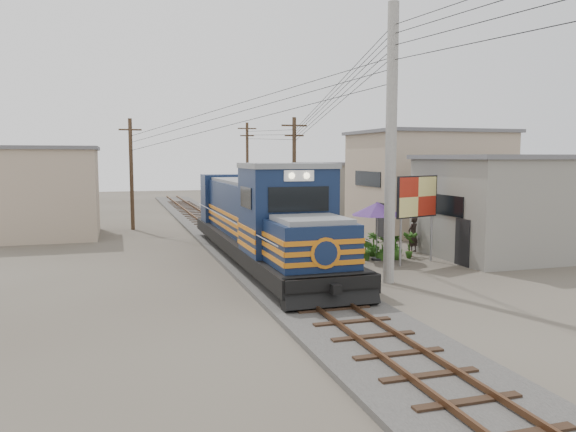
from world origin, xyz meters
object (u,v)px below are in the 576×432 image
object	(u,v)px
vendor	(413,234)
billboard	(417,199)
market_umbrella	(377,209)
locomotive	(261,221)

from	to	relation	value
vendor	billboard	bearing A→B (deg)	34.96
billboard	market_umbrella	bearing A→B (deg)	116.48
locomotive	market_umbrella	size ratio (longest dim) A/B	6.56
locomotive	vendor	size ratio (longest dim) A/B	9.76
vendor	locomotive	bearing A→B (deg)	-25.14
locomotive	market_umbrella	xyz separation A→B (m)	(5.10, -1.00, 0.47)
locomotive	vendor	distance (m)	7.77
market_umbrella	vendor	distance (m)	3.28
locomotive	billboard	world-z (taller)	locomotive
locomotive	vendor	world-z (taller)	locomotive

